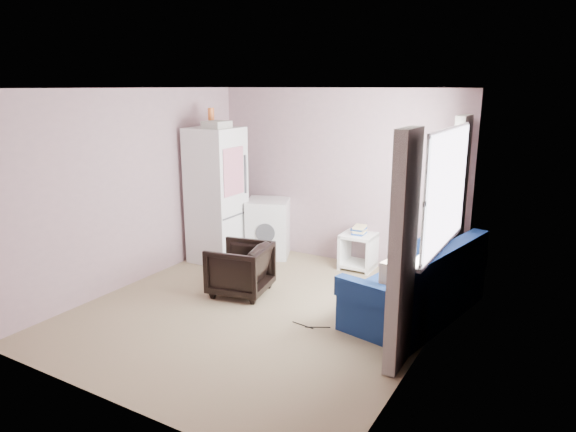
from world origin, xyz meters
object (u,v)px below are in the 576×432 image
object	(u,v)px
armchair	(240,266)
washing_machine	(268,227)
side_table	(359,248)
fridge	(217,195)
sofa	(420,289)

from	to	relation	value
armchair	washing_machine	bearing A→B (deg)	-172.20
washing_machine	side_table	world-z (taller)	washing_machine
armchair	washing_machine	xyz separation A→B (m)	(-0.49, 1.44, 0.10)
fridge	sofa	bearing A→B (deg)	-7.40
washing_machine	sofa	world-z (taller)	washing_machine
washing_machine	sofa	size ratio (longest dim) A/B	0.42
armchair	fridge	xyz separation A→B (m)	(-1.02, 0.88, 0.64)
sofa	washing_machine	bearing A→B (deg)	171.21
fridge	side_table	distance (m)	2.19
washing_machine	sofa	xyz separation A→B (m)	(2.61, -0.94, -0.14)
armchair	side_table	size ratio (longest dim) A/B	1.12
side_table	sofa	distance (m)	1.62
washing_machine	side_table	bearing A→B (deg)	-17.80
fridge	side_table	size ratio (longest dim) A/B	3.55
armchair	sofa	world-z (taller)	sofa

